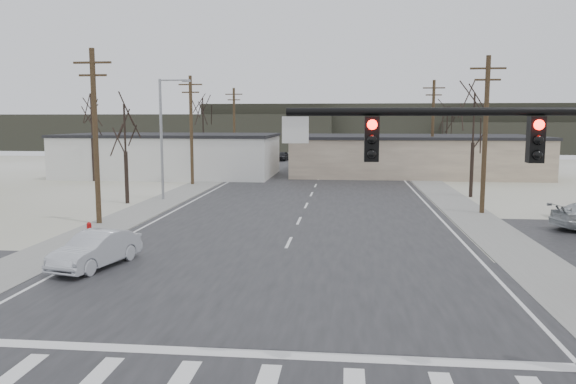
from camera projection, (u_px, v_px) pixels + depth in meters
name	position (u px, v px, depth m)	size (l,w,h in m)	color
ground	(266.00, 293.00, 19.60)	(140.00, 140.00, 0.00)	white
main_road	(300.00, 218.00, 34.39)	(18.00, 110.00, 0.05)	black
cross_road	(266.00, 293.00, 19.60)	(90.00, 10.00, 0.04)	black
sidewalk_left	(160.00, 203.00, 40.41)	(3.00, 90.00, 0.06)	gray
sidewalk_right	(461.00, 208.00, 38.24)	(3.00, 90.00, 0.06)	gray
fire_hydrant	(89.00, 230.00, 28.48)	(0.24, 0.24, 0.87)	#A50C0C
building_left_far	(171.00, 155.00, 60.40)	(22.30, 12.30, 4.50)	silver
building_right_far	(412.00, 155.00, 61.70)	(26.30, 14.30, 4.30)	beige
upole_left_b	(95.00, 134.00, 31.94)	(2.20, 0.30, 10.00)	#493321
upole_left_c	(191.00, 128.00, 51.67)	(2.20, 0.30, 10.00)	#493321
upole_left_d	(234.00, 126.00, 71.40)	(2.20, 0.30, 10.00)	#493321
upole_right_a	(485.00, 132.00, 35.51)	(2.20, 0.30, 10.00)	#493321
upole_right_b	(433.00, 127.00, 57.21)	(2.20, 0.30, 10.00)	#493321
streetlight_main	(164.00, 132.00, 41.75)	(2.40, 0.25, 9.00)	gray
tree_left_near	(125.00, 131.00, 39.99)	(3.30, 3.30, 7.35)	black
tree_right_mid	(474.00, 121.00, 43.20)	(3.74, 3.74, 8.33)	black
tree_left_far	(203.00, 117.00, 65.60)	(3.96, 3.96, 8.82)	black
tree_right_far	(447.00, 123.00, 68.64)	(3.52, 3.52, 7.84)	black
tree_left_mid	(91.00, 117.00, 54.58)	(3.96, 3.96, 8.82)	black
hill_left	(159.00, 132.00, 113.48)	(70.00, 18.00, 7.00)	#333026
hill_center	(408.00, 127.00, 112.18)	(80.00, 18.00, 9.00)	#333026
sedan_crossing	(96.00, 249.00, 22.87)	(1.53, 4.38, 1.44)	silver
car_far_a	(382.00, 164.00, 66.85)	(2.06, 5.07, 1.47)	black
car_far_b	(282.00, 156.00, 82.18)	(1.58, 3.92, 1.33)	black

